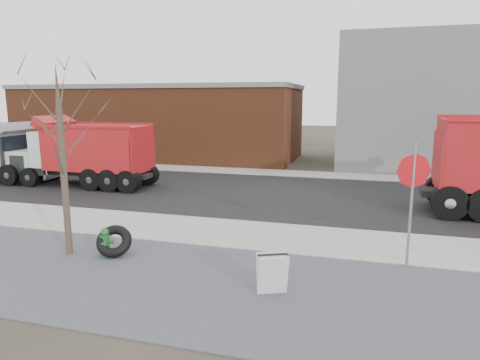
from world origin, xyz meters
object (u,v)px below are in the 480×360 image
(truck_tire, at_px, (114,241))
(dump_truck_red_b, at_px, (80,151))
(stop_sign, at_px, (413,185))
(sandwich_board, at_px, (272,274))
(fire_hydrant, at_px, (105,243))

(truck_tire, bearing_deg, dump_truck_red_b, 130.13)
(stop_sign, height_order, sandwich_board, stop_sign)
(fire_hydrant, height_order, truck_tire, truck_tire)
(fire_hydrant, bearing_deg, dump_truck_red_b, 108.57)
(truck_tire, bearing_deg, stop_sign, 9.41)
(stop_sign, height_order, dump_truck_red_b, dump_truck_red_b)
(fire_hydrant, relative_size, stop_sign, 0.25)
(stop_sign, relative_size, dump_truck_red_b, 0.40)
(fire_hydrant, relative_size, truck_tire, 0.67)
(sandwich_board, bearing_deg, fire_hydrant, 143.80)
(fire_hydrant, relative_size, dump_truck_red_b, 0.10)
(truck_tire, xyz_separation_m, stop_sign, (7.63, 1.26, 1.73))
(fire_hydrant, distance_m, truck_tire, 0.25)
(fire_hydrant, xyz_separation_m, dump_truck_red_b, (-6.68, 8.26, 1.37))
(truck_tire, relative_size, dump_truck_red_b, 0.15)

